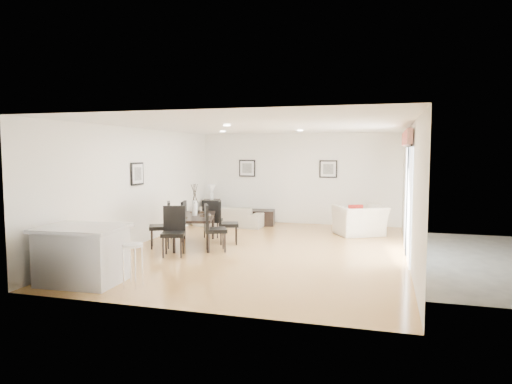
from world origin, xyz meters
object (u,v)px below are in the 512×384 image
(side_table, at_px, (212,210))
(dining_chair_efar, at_px, (225,220))
(dining_chair_foot, at_px, (212,217))
(bar_stool, at_px, (133,250))
(kitchen_island, at_px, (82,254))
(sofa, at_px, (229,216))
(dining_chair_head, at_px, (174,228))
(coffee_table, at_px, (256,217))
(armchair, at_px, (360,221))
(dining_chair_wnear, at_px, (164,222))
(dining_chair_enear, at_px, (212,225))
(dining_table, at_px, (195,219))
(dining_chair_wfar, at_px, (180,219))

(side_table, bearing_deg, dining_chair_efar, -63.80)
(dining_chair_foot, distance_m, bar_stool, 4.33)
(kitchen_island, bearing_deg, sofa, 83.45)
(dining_chair_head, relative_size, side_table, 1.52)
(side_table, distance_m, bar_stool, 7.02)
(coffee_table, bearing_deg, side_table, 159.58)
(sofa, height_order, armchair, armchair)
(sofa, bearing_deg, coffee_table, -144.46)
(sofa, relative_size, kitchen_island, 1.44)
(sofa, xyz_separation_m, dining_chair_wnear, (-0.44, -3.22, 0.28))
(dining_chair_wnear, bearing_deg, kitchen_island, -26.45)
(dining_chair_enear, height_order, dining_chair_efar, dining_chair_enear)
(dining_chair_head, relative_size, coffee_table, 0.94)
(sofa, relative_size, coffee_table, 1.83)
(coffee_table, height_order, side_table, side_table)
(coffee_table, relative_size, bar_stool, 1.56)
(kitchen_island, bearing_deg, dining_chair_efar, 69.83)
(dining_table, xyz_separation_m, dining_chair_wnear, (-0.59, -0.38, -0.05))
(kitchen_island, bearing_deg, dining_chair_wnear, 87.74)
(coffee_table, bearing_deg, dining_table, -107.94)
(armchair, height_order, dining_chair_wnear, dining_chair_wnear)
(sofa, height_order, dining_chair_foot, dining_chair_foot)
(bar_stool, bearing_deg, dining_chair_wnear, 108.13)
(dining_table, bearing_deg, dining_chair_foot, 71.96)
(dining_table, distance_m, kitchen_island, 3.34)
(sofa, relative_size, dining_table, 1.08)
(sofa, bearing_deg, dining_chair_head, 93.40)
(dining_chair_wnear, relative_size, bar_stool, 1.47)
(dining_chair_head, bearing_deg, kitchen_island, -121.13)
(bar_stool, bearing_deg, side_table, 101.13)
(sofa, bearing_deg, dining_chair_efar, 108.34)
(side_table, height_order, kitchen_island, kitchen_island)
(bar_stool, bearing_deg, coffee_table, 88.65)
(kitchen_island, bearing_deg, bar_stool, -2.70)
(dining_table, xyz_separation_m, bar_stool, (0.36, -3.28, -0.02))
(dining_chair_wfar, height_order, bar_stool, dining_chair_wfar)
(dining_chair_wfar, distance_m, kitchen_island, 3.72)
(dining_chair_wnear, bearing_deg, dining_chair_enear, 59.26)
(dining_chair_enear, height_order, side_table, dining_chair_enear)
(dining_chair_efar, height_order, bar_stool, dining_chair_efar)
(dining_chair_wnear, bearing_deg, dining_chair_wfar, 153.00)
(dining_table, xyz_separation_m, side_table, (-0.99, 3.60, -0.29))
(armchair, height_order, dining_chair_enear, dining_chair_enear)
(dining_chair_wnear, height_order, kitchen_island, dining_chair_wnear)
(dining_chair_wnear, relative_size, dining_chair_efar, 1.02)
(side_table, bearing_deg, dining_chair_enear, -68.68)
(sofa, distance_m, dining_table, 2.87)
(kitchen_island, relative_size, bar_stool, 1.97)
(kitchen_island, bearing_deg, armchair, 51.10)
(sofa, bearing_deg, dining_table, 94.63)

